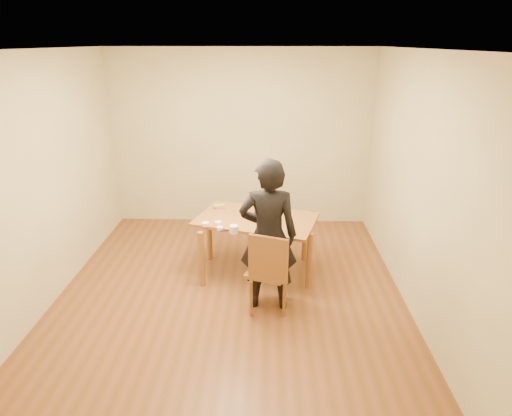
{
  "coord_description": "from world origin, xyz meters",
  "views": [
    {
      "loc": [
        0.43,
        -4.27,
        2.77
      ],
      "look_at": [
        0.29,
        0.5,
        0.9
      ],
      "focal_mm": 30.0,
      "sensor_mm": 36.0,
      "label": 1
    }
  ],
  "objects_px": {
    "dining_table": "(256,219)",
    "cake_plate": "(264,213)",
    "person": "(268,236)",
    "cake": "(264,210)",
    "dining_chair": "(268,271)"
  },
  "relations": [
    {
      "from": "cake_plate",
      "to": "person",
      "type": "height_order",
      "value": "person"
    },
    {
      "from": "cake",
      "to": "person",
      "type": "relative_size",
      "value": 0.12
    },
    {
      "from": "dining_table",
      "to": "cake_plate",
      "type": "height_order",
      "value": "cake_plate"
    },
    {
      "from": "dining_table",
      "to": "dining_chair",
      "type": "distance_m",
      "value": 0.84
    },
    {
      "from": "dining_chair",
      "to": "cake",
      "type": "relative_size",
      "value": 1.98
    },
    {
      "from": "dining_table",
      "to": "cake",
      "type": "height_order",
      "value": "cake"
    },
    {
      "from": "dining_chair",
      "to": "cake_plate",
      "type": "relative_size",
      "value": 1.6
    },
    {
      "from": "person",
      "to": "dining_table",
      "type": "bearing_deg",
      "value": -77.52
    },
    {
      "from": "cake_plate",
      "to": "cake",
      "type": "relative_size",
      "value": 1.24
    },
    {
      "from": "dining_table",
      "to": "cake",
      "type": "xyz_separation_m",
      "value": [
        0.1,
        0.14,
        0.07
      ]
    },
    {
      "from": "dining_table",
      "to": "cake_plate",
      "type": "relative_size",
      "value": 5.5
    },
    {
      "from": "dining_table",
      "to": "dining_chair",
      "type": "relative_size",
      "value": 3.43
    },
    {
      "from": "dining_table",
      "to": "person",
      "type": "height_order",
      "value": "person"
    },
    {
      "from": "dining_chair",
      "to": "person",
      "type": "height_order",
      "value": "person"
    },
    {
      "from": "person",
      "to": "dining_chair",
      "type": "bearing_deg",
      "value": 90.86
    }
  ]
}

